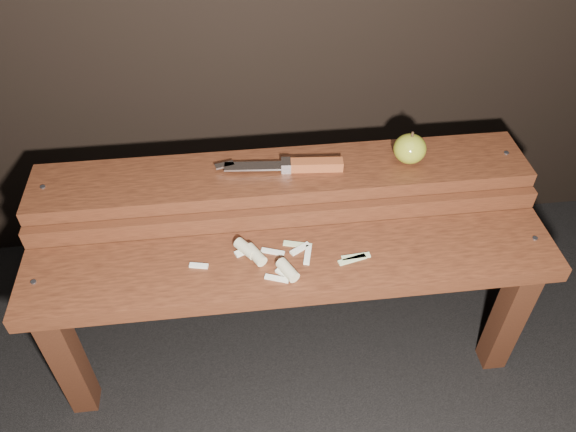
{
  "coord_description": "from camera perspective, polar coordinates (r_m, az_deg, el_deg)",
  "views": [
    {
      "loc": [
        -0.11,
        -0.88,
        1.35
      ],
      "look_at": [
        0.0,
        0.06,
        0.45
      ],
      "focal_mm": 35.0,
      "sensor_mm": 36.0,
      "label": 1
    }
  ],
  "objects": [
    {
      "name": "ground",
      "position": [
        1.61,
        0.25,
        -13.19
      ],
      "size": [
        60.0,
        60.0,
        0.0
      ],
      "primitive_type": "plane",
      "color": "black"
    },
    {
      "name": "apple",
      "position": [
        1.39,
        12.27,
        6.69
      ],
      "size": [
        0.08,
        0.08,
        0.08
      ],
      "color": "olive",
      "rests_on": "bench_rear_tier"
    },
    {
      "name": "apple_scraps",
      "position": [
        1.24,
        -1.86,
        -4.25
      ],
      "size": [
        0.4,
        0.13,
        0.03
      ],
      "color": "beige",
      "rests_on": "bench_front_tier"
    },
    {
      "name": "bench_rear_tier",
      "position": [
        1.4,
        -0.5,
        1.88
      ],
      "size": [
        1.2,
        0.21,
        0.5
      ],
      "color": "#36190D",
      "rests_on": "ground"
    },
    {
      "name": "knife",
      "position": [
        1.35,
        1.26,
        5.18
      ],
      "size": [
        0.31,
        0.06,
        0.03
      ],
      "color": "brown",
      "rests_on": "bench_rear_tier"
    },
    {
      "name": "bench_front_tier",
      "position": [
        1.29,
        0.63,
        -6.8
      ],
      "size": [
        1.2,
        0.2,
        0.42
      ],
      "color": "#36190D",
      "rests_on": "ground"
    }
  ]
}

